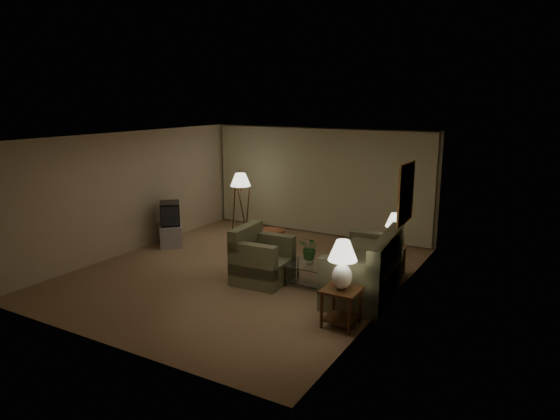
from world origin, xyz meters
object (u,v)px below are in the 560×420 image
object	(u,v)px
vase	(310,261)
floor_lamp	(241,203)
coffee_table	(317,273)
ottoman	(273,237)
sofa	(364,270)
table_lamp_near	(342,260)
side_table_far	(393,256)
side_table_near	(341,300)
table_lamp_far	(395,227)
armchair	(263,261)
tv_cabinet	(171,234)
crt_tv	(170,213)

from	to	relation	value
vase	floor_lamp	bearing A→B (deg)	142.99
floor_lamp	coffee_table	bearing A→B (deg)	-35.73
ottoman	sofa	bearing A→B (deg)	-31.99
sofa	table_lamp_near	xyz separation A→B (m)	(0.15, -1.35, 0.60)
side_table_far	vase	bearing A→B (deg)	-130.52
floor_lamp	table_lamp_near	bearing A→B (deg)	-40.12
sofa	ottoman	size ratio (longest dim) A/B	3.97
coffee_table	ottoman	world-z (taller)	coffee_table
side_table_near	coffee_table	world-z (taller)	side_table_near
coffee_table	ottoman	bearing A→B (deg)	137.15
sofa	vase	bearing A→B (deg)	-90.12
side_table_near	table_lamp_far	xyz separation A→B (m)	(0.00, 2.60, 0.57)
armchair	side_table_far	distance (m)	2.58
table_lamp_far	vase	distance (m)	1.84
table_lamp_far	tv_cabinet	bearing A→B (deg)	-173.41
sofa	crt_tv	bearing A→B (deg)	-103.14
table_lamp_far	crt_tv	distance (m)	5.24
table_lamp_near	armchair	bearing A→B (deg)	153.63
tv_cabinet	vase	xyz separation A→B (m)	(4.05, -0.75, 0.24)
side_table_near	tv_cabinet	bearing A→B (deg)	158.97
coffee_table	crt_tv	distance (m)	4.29
sofa	side_table_far	distance (m)	1.26
side_table_near	tv_cabinet	size ratio (longest dim) A/B	0.64
vase	armchair	bearing A→B (deg)	-164.33
table_lamp_far	crt_tv	size ratio (longest dim) A/B	0.85
armchair	side_table_far	world-z (taller)	armchair
armchair	coffee_table	distance (m)	1.06
armchair	crt_tv	size ratio (longest dim) A/B	1.47
side_table_far	table_lamp_far	bearing A→B (deg)	0.00
table_lamp_far	side_table_near	bearing A→B (deg)	-90.00
armchair	side_table_near	size ratio (longest dim) A/B	1.85
armchair	tv_cabinet	world-z (taller)	armchair
table_lamp_near	crt_tv	distance (m)	5.58
side_table_near	ottoman	size ratio (longest dim) A/B	1.07
table_lamp_near	vase	world-z (taller)	table_lamp_near
tv_cabinet	crt_tv	bearing A→B (deg)	0.00
floor_lamp	vase	world-z (taller)	floor_lamp
side_table_near	floor_lamp	size ratio (longest dim) A/B	0.38
ottoman	vase	bearing A→B (deg)	-44.98
armchair	side_table_near	distance (m)	2.26
sofa	table_lamp_far	xyz separation A→B (m)	(0.15, 1.25, 0.53)
floor_lamp	ottoman	xyz separation A→B (m)	(1.19, -0.42, -0.64)
side_table_near	vase	size ratio (longest dim) A/B	3.97
tv_cabinet	ottoman	size ratio (longest dim) A/B	1.67
tv_cabinet	vase	world-z (taller)	vase
sofa	coffee_table	xyz separation A→B (m)	(-0.85, -0.10, -0.17)
table_lamp_near	table_lamp_far	xyz separation A→B (m)	(0.00, 2.60, -0.07)
side_table_far	tv_cabinet	xyz separation A→B (m)	(-5.20, -0.60, -0.14)
table_lamp_near	coffee_table	bearing A→B (deg)	128.77
coffee_table	table_lamp_near	bearing A→B (deg)	-51.23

